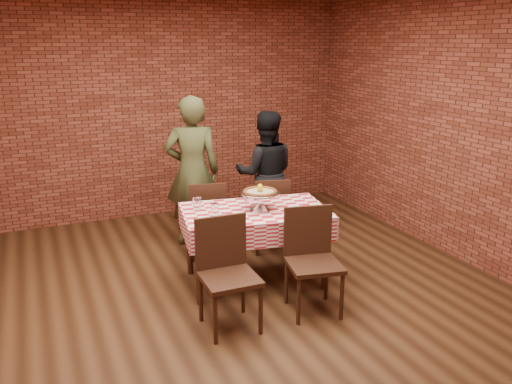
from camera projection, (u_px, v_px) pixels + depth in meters
ground at (231, 311)px, 4.72m from camera, size 6.00×6.00×0.00m
back_wall at (148, 110)px, 6.96m from camera, size 5.50×0.00×5.50m
table at (255, 246)px, 5.21m from camera, size 1.50×1.04×0.75m
tablecloth at (255, 221)px, 5.13m from camera, size 1.54×1.08×0.24m
pizza_stand at (260, 201)px, 5.08m from camera, size 0.51×0.51×0.17m
pizza at (260, 192)px, 5.06m from camera, size 0.44×0.44×0.03m
lemon at (260, 188)px, 5.05m from camera, size 0.08×0.08×0.08m
water_glass_left at (215, 210)px, 4.90m from camera, size 0.09×0.09×0.12m
water_glass_right at (197, 204)px, 5.07m from camera, size 0.09×0.09×0.12m
side_plate at (301, 208)px, 5.12m from camera, size 0.17×0.17×0.01m
sweetener_packet_a at (318, 212)px, 5.03m from camera, size 0.06×0.05×0.00m
sweetener_packet_b at (316, 208)px, 5.14m from camera, size 0.06×0.06×0.00m
condiment_caddy at (248, 194)px, 5.38m from camera, size 0.10×0.09×0.13m
chair_near_left at (230, 277)px, 4.33m from camera, size 0.46×0.46×0.93m
chair_near_right at (314, 263)px, 4.59m from camera, size 0.52×0.52×0.93m
chair_far_left at (206, 218)px, 5.84m from camera, size 0.47×0.47×0.88m
chair_far_right at (269, 213)px, 6.00m from camera, size 0.48×0.48×0.87m
diner_olive at (192, 171)px, 6.08m from camera, size 0.73×0.57×1.76m
diner_black at (265, 174)px, 6.44m from camera, size 0.91×0.81×1.54m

